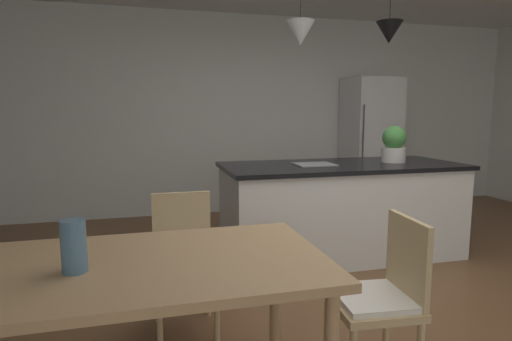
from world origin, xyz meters
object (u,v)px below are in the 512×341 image
at_px(chair_far_right, 184,257).
at_px(refrigerator, 370,144).
at_px(chair_kitchen_end, 382,295).
at_px(kitchen_island, 341,209).
at_px(dining_table, 93,281).
at_px(vase_on_dining_table, 74,246).
at_px(potted_plant_on_island, 394,144).

bearing_deg(chair_far_right, refrigerator, 43.60).
xyz_separation_m(chair_far_right, chair_kitchen_end, (0.92, -0.83, 0.00)).
bearing_deg(kitchen_island, dining_table, -137.95).
bearing_deg(vase_on_dining_table, chair_far_right, 60.02).
relative_size(chair_kitchen_end, potted_plant_on_island, 2.42).
bearing_deg(refrigerator, chair_kitchen_end, -118.88).
xyz_separation_m(chair_kitchen_end, vase_on_dining_table, (-1.42, -0.05, 0.39)).
xyz_separation_m(dining_table, potted_plant_on_island, (2.61, 1.85, 0.39)).
bearing_deg(kitchen_island, chair_far_right, -147.27).
bearing_deg(vase_on_dining_table, refrigerator, 46.89).
bearing_deg(refrigerator, kitchen_island, -126.77).
bearing_deg(chair_far_right, kitchen_island, 32.73).
bearing_deg(refrigerator, vase_on_dining_table, -133.11).
height_order(dining_table, chair_kitchen_end, chair_kitchen_end).
xyz_separation_m(kitchen_island, refrigerator, (1.29, 1.72, 0.47)).
relative_size(chair_kitchen_end, kitchen_island, 0.38).
height_order(kitchen_island, refrigerator, refrigerator).
height_order(chair_far_right, vase_on_dining_table, vase_on_dining_table).
bearing_deg(chair_far_right, chair_kitchen_end, -41.95).
height_order(dining_table, refrigerator, refrigerator).
height_order(kitchen_island, vase_on_dining_table, vase_on_dining_table).
relative_size(refrigerator, vase_on_dining_table, 8.73).
bearing_deg(kitchen_island, potted_plant_on_island, 0.00).
height_order(chair_far_right, potted_plant_on_island, potted_plant_on_island).
distance_m(refrigerator, potted_plant_on_island, 1.88).
xyz_separation_m(chair_kitchen_end, refrigerator, (1.97, 3.58, 0.46)).
height_order(chair_far_right, refrigerator, refrigerator).
relative_size(chair_far_right, potted_plant_on_island, 2.42).
bearing_deg(dining_table, potted_plant_on_island, 35.40).
distance_m(chair_far_right, vase_on_dining_table, 1.08).
bearing_deg(dining_table, refrigerator, 46.94).
bearing_deg(chair_kitchen_end, refrigerator, 61.12).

